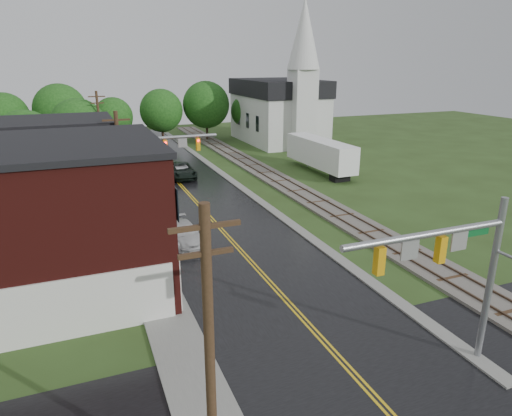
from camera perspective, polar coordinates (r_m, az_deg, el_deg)
main_road at (r=42.90m, az=-8.01°, el=1.30°), size 10.00×90.00×0.02m
cross_road at (r=19.57m, az=13.80°, el=-21.21°), size 60.00×9.00×0.02m
curb_right at (r=48.96m, az=-3.29°, el=3.55°), size 0.80×70.00×0.12m
sidewalk_left at (r=37.23m, az=-15.42°, el=-1.80°), size 2.40×50.00×0.12m
brick_building at (r=26.46m, az=-27.09°, el=-1.78°), size 14.30×10.30×8.30m
yellow_house at (r=37.16m, az=-23.37°, el=2.48°), size 8.00×7.00×6.40m
darkred_building at (r=46.12m, az=-21.85°, el=4.18°), size 7.00×6.00×4.40m
church at (r=70.52m, az=3.21°, el=12.81°), size 10.40×18.40×20.00m
railroad at (r=50.52m, az=1.67°, el=4.15°), size 3.20×80.00×0.30m
traffic_signal_near at (r=19.08m, az=23.54°, el=-5.90°), size 7.34×0.30×7.20m
traffic_signal_far at (r=38.19m, az=-12.32°, el=6.68°), size 7.34×0.43×7.20m
utility_pole_a at (r=12.79m, az=-5.80°, el=-17.97°), size 1.80×0.28×9.00m
utility_pole_b at (r=32.99m, az=-16.50°, el=4.14°), size 1.80×0.28×9.00m
utility_pole_c at (r=54.60m, az=-18.90°, el=9.18°), size 1.80×0.28×9.00m
tree_left_c at (r=50.70m, az=-26.58°, el=7.40°), size 6.00×6.00×7.65m
tree_left_e at (r=56.41m, az=-21.13°, el=9.30°), size 6.40×6.40×8.16m
suv_dark at (r=50.15m, az=-9.31°, el=4.62°), size 2.78×5.74×1.57m
sedan_silver at (r=50.35m, az=-9.34°, el=4.50°), size 1.85×4.02×1.28m
pickup_white at (r=32.12m, az=-8.98°, el=-3.20°), size 2.35×5.04×1.42m
semi_trailer at (r=52.27m, az=8.08°, el=6.82°), size 2.76×11.67×3.71m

